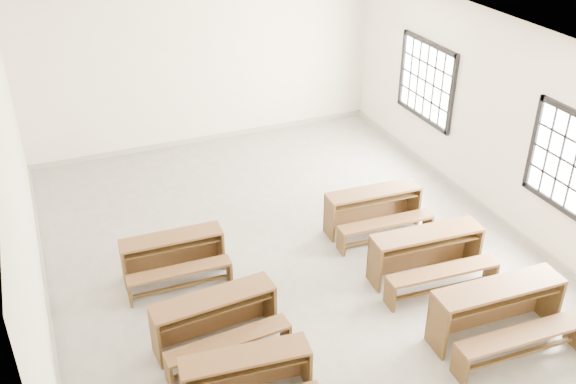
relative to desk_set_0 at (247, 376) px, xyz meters
name	(u,v)px	position (x,y,z in m)	size (l,w,h in m)	color
room	(294,118)	(1.64, 2.56, 1.77)	(8.50, 8.50, 3.20)	gray
desk_set_0	(247,376)	(0.00, 0.00, 0.00)	(1.50, 0.89, 0.64)	brown
desk_set_1	(216,318)	(-0.04, 1.02, 0.03)	(1.58, 0.90, 0.69)	brown
desk_set_2	(173,254)	(-0.18, 2.58, 0.00)	(1.45, 0.79, 0.64)	brown
desk_set_3	(499,309)	(3.20, -0.21, 0.07)	(1.72, 0.95, 0.76)	brown
desk_set_4	(427,252)	(3.09, 1.19, 0.04)	(1.65, 0.94, 0.72)	brown
desk_set_5	(374,208)	(3.02, 2.56, 0.02)	(1.56, 0.86, 0.68)	brown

